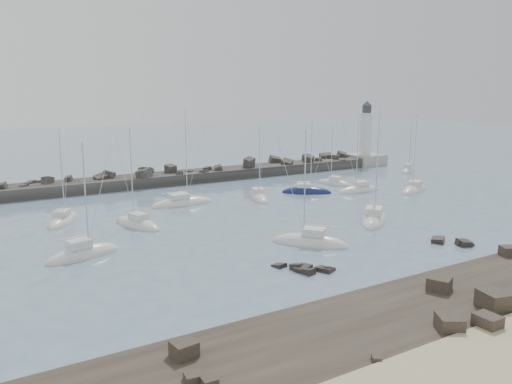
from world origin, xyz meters
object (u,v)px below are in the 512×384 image
(sailboat_4, at_px, (182,204))
(sailboat_13, at_px, (83,255))
(sailboat_9, at_px, (359,191))
(sailboat_10, at_px, (334,184))
(sailboat_8, at_px, (306,192))
(sailboat_3, at_px, (64,221))
(lighthouse, at_px, (365,151))
(sailboat_11, at_px, (414,190))
(sailboat_5, at_px, (310,243))
(sailboat_7, at_px, (374,220))
(sailboat_12, at_px, (408,171))
(sailboat_6, at_px, (258,198))
(sailboat_14, at_px, (137,225))

(sailboat_4, relative_size, sailboat_13, 1.20)
(sailboat_9, xyz_separation_m, sailboat_13, (-45.33, -10.95, 0.02))
(sailboat_10, bearing_deg, sailboat_4, -177.16)
(sailboat_8, bearing_deg, sailboat_13, -158.96)
(sailboat_3, distance_m, sailboat_13, 15.03)
(lighthouse, relative_size, sailboat_13, 1.20)
(sailboat_3, distance_m, sailboat_11, 53.19)
(sailboat_5, height_order, sailboat_8, sailboat_5)
(sailboat_3, distance_m, sailboat_7, 38.39)
(sailboat_7, height_order, sailboat_13, sailboat_7)
(sailboat_5, bearing_deg, sailboat_4, 99.56)
(lighthouse, height_order, sailboat_12, lighthouse)
(sailboat_5, relative_size, sailboat_7, 0.89)
(sailboat_4, relative_size, sailboat_10, 1.40)
(sailboat_3, xyz_separation_m, sailboat_12, (67.22, 6.52, 0.01))
(sailboat_10, bearing_deg, sailboat_8, -156.54)
(sailboat_4, bearing_deg, lighthouse, 18.60)
(sailboat_4, bearing_deg, sailboat_6, -10.79)
(sailboat_3, height_order, sailboat_5, sailboat_5)
(sailboat_11, bearing_deg, sailboat_7, -150.31)
(sailboat_9, bearing_deg, sailboat_7, -126.72)
(sailboat_5, bearing_deg, sailboat_12, 32.32)
(sailboat_10, bearing_deg, sailboat_14, -165.87)
(sailboat_14, bearing_deg, sailboat_6, 16.18)
(sailboat_6, distance_m, sailboat_12, 40.09)
(sailboat_11, bearing_deg, sailboat_4, 164.76)
(sailboat_5, height_order, sailboat_14, sailboat_5)
(sailboat_3, distance_m, sailboat_8, 36.58)
(sailboat_8, distance_m, sailboat_11, 17.68)
(lighthouse, height_order, sailboat_6, lighthouse)
(lighthouse, relative_size, sailboat_7, 0.99)
(sailboat_3, relative_size, sailboat_4, 0.85)
(lighthouse, bearing_deg, sailboat_10, -144.23)
(sailboat_13, bearing_deg, sailboat_11, 7.28)
(sailboat_9, bearing_deg, sailboat_5, -141.69)
(sailboat_3, relative_size, sailboat_8, 0.99)
(lighthouse, xyz_separation_m, sailboat_3, (-66.64, -18.57, -2.95))
(sailboat_7, xyz_separation_m, sailboat_12, (33.99, 25.72, -0.00))
(sailboat_5, height_order, sailboat_7, sailboat_7)
(sailboat_11, xyz_separation_m, sailboat_12, (14.67, 14.71, 0.02))
(sailboat_6, xyz_separation_m, sailboat_11, (24.80, -7.69, 0.00))
(sailboat_10, relative_size, sailboat_14, 0.82)
(sailboat_4, height_order, sailboat_9, sailboat_4)
(sailboat_6, relative_size, sailboat_9, 0.96)
(sailboat_3, bearing_deg, sailboat_5, -48.22)
(sailboat_9, relative_size, sailboat_14, 1.02)
(sailboat_8, relative_size, sailboat_12, 1.14)
(sailboat_3, relative_size, sailboat_5, 0.94)
(sailboat_6, xyz_separation_m, sailboat_9, (16.79, -3.55, 0.01))
(lighthouse, bearing_deg, sailboat_9, -134.32)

